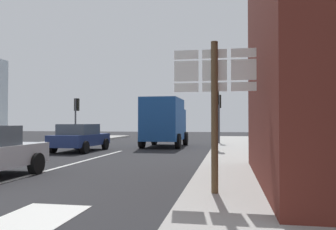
{
  "coord_description": "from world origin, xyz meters",
  "views": [
    {
      "loc": [
        5.75,
        -5.93,
        1.56
      ],
      "look_at": [
        3.18,
        8.62,
        1.88
      ],
      "focal_mm": 36.59,
      "sensor_mm": 36.0,
      "label": 1
    }
  ],
  "objects_px": {
    "sedan_far": "(80,137)",
    "route_sign_post": "(215,100)",
    "traffic_light_far_left": "(76,110)",
    "traffic_light_far_right": "(219,108)",
    "traffic_light_near_right": "(216,104)",
    "delivery_truck": "(164,121)"
  },
  "relations": [
    {
      "from": "sedan_far",
      "to": "traffic_light_far_left",
      "type": "bearing_deg",
      "value": 116.78
    },
    {
      "from": "traffic_light_near_right",
      "to": "traffic_light_far_right",
      "type": "relative_size",
      "value": 0.98
    },
    {
      "from": "traffic_light_far_right",
      "to": "route_sign_post",
      "type": "bearing_deg",
      "value": -88.8
    },
    {
      "from": "traffic_light_far_left",
      "to": "route_sign_post",
      "type": "bearing_deg",
      "value": -56.98
    },
    {
      "from": "route_sign_post",
      "to": "traffic_light_near_right",
      "type": "relative_size",
      "value": 0.94
    },
    {
      "from": "sedan_far",
      "to": "delivery_truck",
      "type": "bearing_deg",
      "value": 47.36
    },
    {
      "from": "traffic_light_far_left",
      "to": "traffic_light_near_right",
      "type": "xyz_separation_m",
      "value": [
        10.25,
        -5.25,
        0.07
      ]
    },
    {
      "from": "sedan_far",
      "to": "delivery_truck",
      "type": "xyz_separation_m",
      "value": [
        3.84,
        4.17,
        0.89
      ]
    },
    {
      "from": "traffic_light_near_right",
      "to": "traffic_light_far_left",
      "type": "bearing_deg",
      "value": 152.89
    },
    {
      "from": "traffic_light_far_left",
      "to": "traffic_light_far_right",
      "type": "distance_m",
      "value": 10.26
    },
    {
      "from": "route_sign_post",
      "to": "traffic_light_near_right",
      "type": "height_order",
      "value": "traffic_light_near_right"
    },
    {
      "from": "traffic_light_far_right",
      "to": "traffic_light_far_left",
      "type": "bearing_deg",
      "value": -177.05
    },
    {
      "from": "sedan_far",
      "to": "delivery_truck",
      "type": "relative_size",
      "value": 0.84
    },
    {
      "from": "delivery_truck",
      "to": "traffic_light_near_right",
      "type": "height_order",
      "value": "traffic_light_near_right"
    },
    {
      "from": "delivery_truck",
      "to": "traffic_light_far_right",
      "type": "xyz_separation_m",
      "value": [
        3.4,
        2.32,
        0.91
      ]
    },
    {
      "from": "route_sign_post",
      "to": "traffic_light_far_right",
      "type": "height_order",
      "value": "traffic_light_far_right"
    },
    {
      "from": "traffic_light_near_right",
      "to": "traffic_light_far_right",
      "type": "xyz_separation_m",
      "value": [
        0.0,
        5.77,
        0.05
      ]
    },
    {
      "from": "traffic_light_near_right",
      "to": "delivery_truck",
      "type": "bearing_deg",
      "value": 134.51
    },
    {
      "from": "sedan_far",
      "to": "route_sign_post",
      "type": "xyz_separation_m",
      "value": [
        7.59,
        -10.34,
        1.24
      ]
    },
    {
      "from": "traffic_light_far_left",
      "to": "traffic_light_far_right",
      "type": "relative_size",
      "value": 0.96
    },
    {
      "from": "sedan_far",
      "to": "traffic_light_far_right",
      "type": "relative_size",
      "value": 1.22
    },
    {
      "from": "sedan_far",
      "to": "delivery_truck",
      "type": "height_order",
      "value": "delivery_truck"
    }
  ]
}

